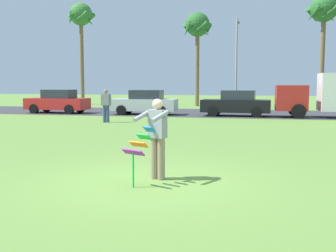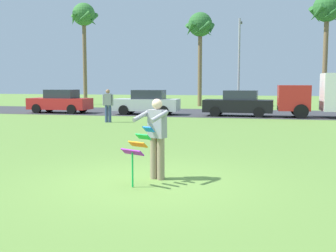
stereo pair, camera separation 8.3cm
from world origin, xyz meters
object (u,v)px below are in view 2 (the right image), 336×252
palm_tree_right_near (200,28)px  person_kite_flyer (157,135)px  parked_car_black (239,104)px  palm_tree_centre_far (327,13)px  parked_car_red (60,102)px  streetlight_pole (239,58)px  kite_held (138,147)px  person_walker_near (108,105)px  parked_car_silver (147,103)px  palm_tree_left_near (84,19)px

palm_tree_right_near → person_kite_flyer: bearing=-82.9°
parked_car_black → palm_tree_centre_far: palm_tree_centre_far is taller
person_kite_flyer → parked_car_red: (-11.45, 17.45, -0.18)m
parked_car_red → streetlight_pole: 14.03m
kite_held → person_walker_near: (-5.55, 12.48, 0.13)m
palm_tree_right_near → parked_car_silver: bearing=-99.6°
kite_held → parked_car_black: 18.09m
parked_car_silver → person_walker_near: 5.62m
parked_car_black → palm_tree_right_near: palm_tree_right_near is taller
kite_held → parked_car_silver: parked_car_silver is taller
person_kite_flyer → streetlight_pole: (0.14, 24.68, 3.05)m
parked_car_red → person_walker_near: bearing=-44.6°
parked_car_silver → palm_tree_centre_far: bearing=34.7°
person_kite_flyer → parked_car_red: 20.87m
parked_car_red → palm_tree_left_near: bearing=105.8°
parked_car_red → parked_car_silver: (6.17, 0.00, 0.00)m
palm_tree_left_near → palm_tree_right_near: bearing=-0.8°
parked_car_silver → streetlight_pole: 9.59m
palm_tree_left_near → parked_car_black: bearing=-35.4°
person_kite_flyer → parked_car_silver: person_kite_flyer is taller
parked_car_red → kite_held: bearing=-58.2°
person_kite_flyer → palm_tree_right_near: (-3.48, 28.01, 5.83)m
palm_tree_left_near → kite_held: bearing=-63.7°
parked_car_black → person_kite_flyer: bearing=-92.0°
person_kite_flyer → parked_car_black: (0.61, 17.45, -0.18)m
person_kite_flyer → parked_car_red: person_kite_flyer is taller
parked_car_silver → palm_tree_right_near: palm_tree_right_near is taller
person_kite_flyer → parked_car_red: size_ratio=0.41×
parked_car_black → streetlight_pole: bearing=93.8°
kite_held → streetlight_pole: bearing=89.2°
palm_tree_centre_far → person_walker_near: (-12.39, -13.82, -6.41)m
palm_tree_right_near → person_walker_near: size_ratio=4.72×
parked_car_silver → parked_car_black: bearing=-0.0°
kite_held → palm_tree_left_near: size_ratio=0.12×
palm_tree_left_near → palm_tree_right_near: (11.00, -0.16, -1.19)m
person_kite_flyer → palm_tree_right_near: palm_tree_right_near is taller
palm_tree_right_near → streetlight_pole: size_ratio=1.17×
parked_car_red → streetlight_pole: bearing=32.0°
person_kite_flyer → parked_car_black: 17.46m
parked_car_red → parked_car_black: bearing=-0.0°
person_kite_flyer → kite_held: (-0.22, -0.62, -0.15)m
palm_tree_left_near → palm_tree_right_near: 11.06m
streetlight_pole → parked_car_red: bearing=-148.0°
person_walker_near → palm_tree_left_near: bearing=118.1°
palm_tree_centre_far → parked_car_black: bearing=-126.1°
streetlight_pole → person_walker_near: size_ratio=4.05×
parked_car_silver → palm_tree_left_near: bearing=130.6°
parked_car_red → palm_tree_centre_far: (18.06, 8.23, 6.57)m
palm_tree_left_near → palm_tree_centre_far: 21.24m
person_walker_near → kite_held: bearing=-66.0°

